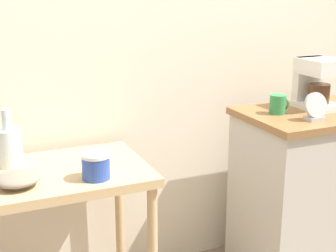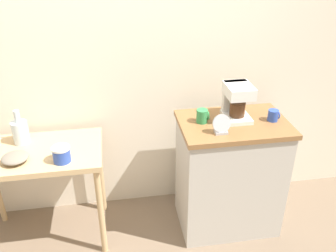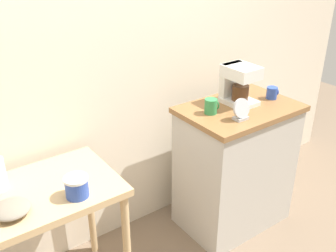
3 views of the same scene
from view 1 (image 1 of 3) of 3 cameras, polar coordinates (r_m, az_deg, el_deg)
name	(u,v)px [view 1 (image 1 of 3)]	position (r m, az deg, el deg)	size (l,w,h in m)	color
back_wall	(163,13)	(2.54, -0.57, 13.17)	(4.40, 0.10, 2.80)	beige
wooden_table	(43,196)	(2.15, -14.52, -7.99)	(0.90, 0.55, 0.78)	tan
kitchen_counter	(311,194)	(2.72, 16.52, -7.66)	(0.78, 0.53, 0.92)	#BCB7AD
bowl_stoneware	(18,179)	(1.98, -17.36, -5.98)	(0.17, 0.17, 0.06)	gray
glass_carafe_vase	(9,146)	(2.20, -18.32, -2.26)	(0.11, 0.11, 0.25)	silver
canister_enamel	(96,166)	(1.98, -8.53, -4.69)	(0.12, 0.12, 0.11)	#2D4CAD
coffee_maker	(316,81)	(2.62, 17.07, 5.14)	(0.18, 0.22, 0.26)	white
mug_tall_green	(278,104)	(2.46, 12.88, 2.53)	(0.09, 0.08, 0.10)	#338C4C
table_clock	(316,108)	(2.38, 17.05, 2.03)	(0.12, 0.06, 0.13)	#B2B5BA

